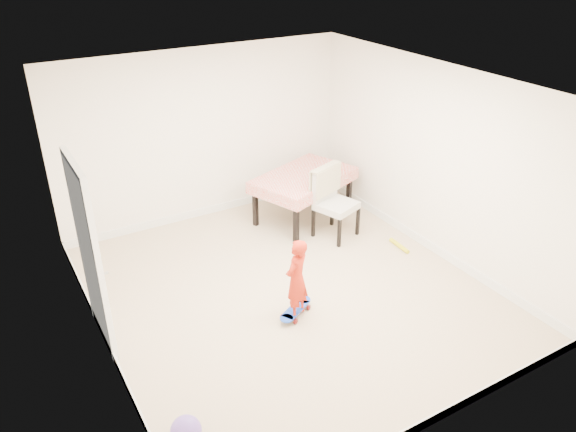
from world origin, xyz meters
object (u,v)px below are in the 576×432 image
dining_table (304,196)px  balloon (186,431)px  dining_chair (336,204)px  child (297,282)px  skateboard (296,311)px

dining_table → balloon: size_ratio=5.51×
dining_chair → dining_table: bearing=77.8°
child → dining_table: bearing=-153.7°
dining_table → balloon: 4.50m
child → balloon: (-1.77, -1.05, -0.36)m
dining_table → dining_chair: bearing=-103.3°
dining_chair → balloon: (-3.28, -2.42, -0.38)m
skateboard → child: 0.46m
dining_chair → skateboard: bearing=-157.4°
dining_table → child: bearing=-144.0°
child → balloon: bearing=0.7°
dining_chair → skateboard: dining_chair is taller
dining_chair → child: size_ratio=1.05×
skateboard → dining_table: bearing=26.9°
dining_table → skateboard: 2.53m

